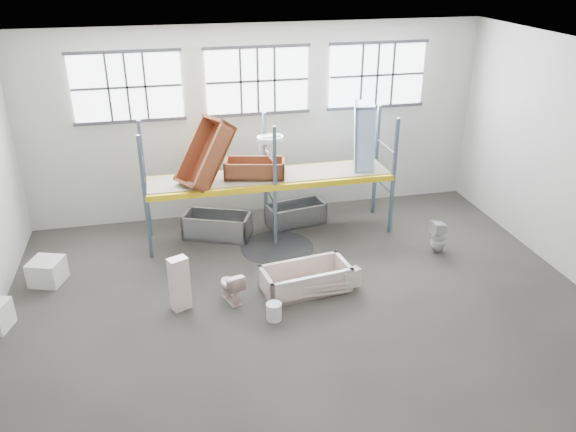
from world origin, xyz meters
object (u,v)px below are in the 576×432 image
object	(u,v)px
rust_tub_flat	(255,168)
blue_tub_upright	(364,137)
cistern_tall	(180,284)
toilet_beige	(231,286)
toilet_white	(439,237)
bathtub_beige	(306,278)
bucket	(274,311)
steel_tub_right	(296,214)
steel_tub_left	(217,225)

from	to	relation	value
rust_tub_flat	blue_tub_upright	xyz separation A→B (m)	(2.77, 0.04, 0.57)
cistern_tall	blue_tub_upright	world-z (taller)	blue_tub_upright
toilet_beige	rust_tub_flat	size ratio (longest dim) A/B	0.48
toilet_white	blue_tub_upright	xyz separation A→B (m)	(-1.32, 1.89, 1.99)
bathtub_beige	toilet_beige	size ratio (longest dim) A/B	2.69
toilet_beige	cistern_tall	distance (m)	1.05
toilet_beige	bucket	world-z (taller)	toilet_beige
toilet_beige	steel_tub_right	xyz separation A→B (m)	(2.17, 3.27, -0.07)
toilet_beige	steel_tub_right	world-z (taller)	toilet_beige
rust_tub_flat	blue_tub_upright	world-z (taller)	blue_tub_upright
rust_tub_flat	blue_tub_upright	bearing A→B (deg)	0.89
steel_tub_right	blue_tub_upright	xyz separation A→B (m)	(1.64, -0.41, 2.12)
bucket	blue_tub_upright	bearing A→B (deg)	50.38
toilet_beige	steel_tub_right	bearing A→B (deg)	-141.13
cistern_tall	bucket	bearing A→B (deg)	-48.62
toilet_beige	bucket	xyz separation A→B (m)	(0.73, -0.86, -0.16)
bathtub_beige	steel_tub_left	xyz separation A→B (m)	(-1.55, 2.93, 0.03)
toilet_beige	toilet_white	world-z (taller)	toilet_white
steel_tub_left	rust_tub_flat	world-z (taller)	rust_tub_flat
steel_tub_left	bucket	size ratio (longest dim) A/B	4.59
bathtub_beige	rust_tub_flat	distance (m)	3.22
rust_tub_flat	bucket	size ratio (longest dim) A/B	4.02
bathtub_beige	steel_tub_left	bearing A→B (deg)	110.10
bathtub_beige	rust_tub_flat	size ratio (longest dim) A/B	1.28
toilet_white	steel_tub_left	xyz separation A→B (m)	(-5.06, 2.01, -0.10)
toilet_white	steel_tub_right	size ratio (longest dim) A/B	0.54
cistern_tall	bucket	world-z (taller)	cistern_tall
steel_tub_left	rust_tub_flat	bearing A→B (deg)	-9.71
bathtub_beige	steel_tub_right	world-z (taller)	steel_tub_right
rust_tub_flat	cistern_tall	bearing A→B (deg)	-125.66
cistern_tall	bucket	size ratio (longest dim) A/B	3.20
cistern_tall	blue_tub_upright	distance (m)	5.93
bathtub_beige	blue_tub_upright	xyz separation A→B (m)	(2.20, 2.80, 2.12)
steel_tub_right	rust_tub_flat	size ratio (longest dim) A/B	1.04
toilet_white	rust_tub_flat	distance (m)	4.70
bucket	bathtub_beige	bearing A→B (deg)	46.11
toilet_white	blue_tub_upright	size ratio (longest dim) A/B	0.48
toilet_beige	blue_tub_upright	distance (m)	5.18
bathtub_beige	rust_tub_flat	xyz separation A→B (m)	(-0.58, 2.76, 1.55)
toilet_white	bucket	world-z (taller)	toilet_white
blue_tub_upright	rust_tub_flat	bearing A→B (deg)	-179.11
steel_tub_right	rust_tub_flat	bearing A→B (deg)	-158.17
bathtub_beige	blue_tub_upright	bearing A→B (deg)	44.13
cistern_tall	bucket	distance (m)	1.97
steel_tub_left	rust_tub_flat	size ratio (longest dim) A/B	1.14
steel_tub_left	steel_tub_right	bearing A→B (deg)	7.81
steel_tub_right	bucket	size ratio (longest dim) A/B	4.19
rust_tub_flat	bucket	bearing A→B (deg)	-94.69
rust_tub_flat	blue_tub_upright	size ratio (longest dim) A/B	0.86
bathtub_beige	cistern_tall	distance (m)	2.65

